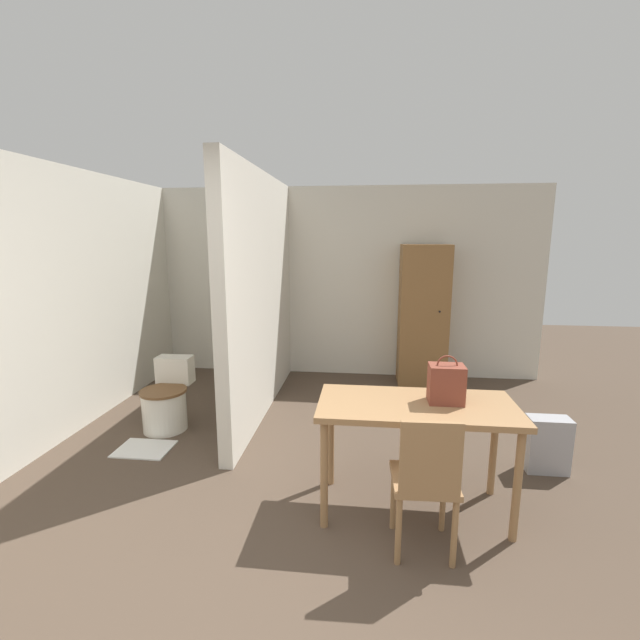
{
  "coord_description": "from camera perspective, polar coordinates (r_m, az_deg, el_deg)",
  "views": [
    {
      "loc": [
        0.5,
        -1.48,
        1.85
      ],
      "look_at": [
        0.1,
        2.18,
        1.13
      ],
      "focal_mm": 24.0,
      "sensor_mm": 36.0,
      "label": 1
    }
  ],
  "objects": [
    {
      "name": "wall_left",
      "position": [
        4.6,
        -31.61,
        1.85
      ],
      "size": [
        0.12,
        5.19,
        2.5
      ],
      "color": "beige",
      "rests_on": "ground_plane"
    },
    {
      "name": "dining_table",
      "position": [
        2.97,
        12.7,
        -12.42
      ],
      "size": [
        1.3,
        0.62,
        0.77
      ],
      "color": "#997047",
      "rests_on": "ground_plane"
    },
    {
      "name": "partition_wall",
      "position": [
        4.55,
        -7.82,
        3.3
      ],
      "size": [
        0.12,
        2.62,
        2.5
      ],
      "color": "beige",
      "rests_on": "ground_plane"
    },
    {
      "name": "toilet",
      "position": [
        4.53,
        -19.76,
        -10.14
      ],
      "size": [
        0.44,
        0.59,
        0.66
      ],
      "color": "silver",
      "rests_on": "ground_plane"
    },
    {
      "name": "wall_back",
      "position": [
        5.79,
        1.33,
        5.02
      ],
      "size": [
        5.52,
        0.12,
        2.5
      ],
      "color": "beige",
      "rests_on": "ground_plane"
    },
    {
      "name": "bath_mat",
      "position": [
        4.25,
        -22.37,
        -15.6
      ],
      "size": [
        0.47,
        0.35,
        0.01
      ],
      "color": "silver",
      "rests_on": "ground_plane"
    },
    {
      "name": "handbag",
      "position": [
        2.96,
        16.47,
        -8.12
      ],
      "size": [
        0.23,
        0.16,
        0.32
      ],
      "color": "brown",
      "rests_on": "dining_table"
    },
    {
      "name": "space_heater",
      "position": [
        3.98,
        28.04,
        -14.45
      ],
      "size": [
        0.32,
        0.17,
        0.45
      ],
      "color": "#9E9EA3",
      "rests_on": "ground_plane"
    },
    {
      "name": "wooden_cabinet",
      "position": [
        5.56,
        13.57,
        0.64
      ],
      "size": [
        0.59,
        0.48,
        1.76
      ],
      "color": "brown",
      "rests_on": "ground_plane"
    },
    {
      "name": "wooden_chair",
      "position": [
        2.69,
        13.93,
        -19.92
      ],
      "size": [
        0.38,
        0.38,
        0.88
      ],
      "rotation": [
        0.0,
        0.0,
        0.03
      ],
      "color": "#997047",
      "rests_on": "ground_plane"
    }
  ]
}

